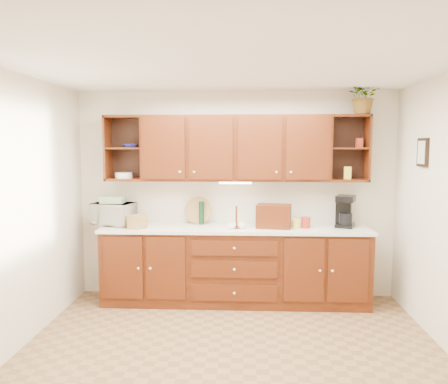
# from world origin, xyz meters

# --- Properties ---
(floor) EXTENTS (4.00, 4.00, 0.00)m
(floor) POSITION_xyz_m (0.00, 0.00, 0.00)
(floor) COLOR olive
(floor) RESTS_ON ground
(ceiling) EXTENTS (4.00, 4.00, 0.00)m
(ceiling) POSITION_xyz_m (0.00, 0.00, 2.60)
(ceiling) COLOR white
(ceiling) RESTS_ON back_wall
(back_wall) EXTENTS (4.00, 0.00, 4.00)m
(back_wall) POSITION_xyz_m (0.00, 1.75, 1.30)
(back_wall) COLOR beige
(back_wall) RESTS_ON floor
(left_wall) EXTENTS (0.00, 3.50, 3.50)m
(left_wall) POSITION_xyz_m (-2.00, 0.00, 1.30)
(left_wall) COLOR beige
(left_wall) RESTS_ON floor
(base_cabinets) EXTENTS (3.20, 0.60, 0.90)m
(base_cabinets) POSITION_xyz_m (0.00, 1.45, 0.45)
(base_cabinets) COLOR #391306
(base_cabinets) RESTS_ON floor
(countertop) EXTENTS (3.24, 0.64, 0.04)m
(countertop) POSITION_xyz_m (0.00, 1.44, 0.92)
(countertop) COLOR silver
(countertop) RESTS_ON base_cabinets
(upper_cabinets) EXTENTS (3.20, 0.33, 0.80)m
(upper_cabinets) POSITION_xyz_m (0.01, 1.59, 1.89)
(upper_cabinets) COLOR #391306
(upper_cabinets) RESTS_ON back_wall
(undercabinet_light) EXTENTS (0.40, 0.05, 0.02)m
(undercabinet_light) POSITION_xyz_m (0.00, 1.53, 1.47)
(undercabinet_light) COLOR white
(undercabinet_light) RESTS_ON upper_cabinets
(framed_picture) EXTENTS (0.03, 0.24, 0.30)m
(framed_picture) POSITION_xyz_m (1.98, 0.90, 1.85)
(framed_picture) COLOR black
(framed_picture) RESTS_ON right_wall
(wicker_basket) EXTENTS (0.31, 0.31, 0.15)m
(wicker_basket) POSITION_xyz_m (-1.17, 1.31, 1.02)
(wicker_basket) COLOR #A97F46
(wicker_basket) RESTS_ON countertop
(microwave) EXTENTS (0.56, 0.44, 0.27)m
(microwave) POSITION_xyz_m (-1.52, 1.52, 1.08)
(microwave) COLOR beige
(microwave) RESTS_ON countertop
(towel_stack) EXTENTS (0.28, 0.21, 0.08)m
(towel_stack) POSITION_xyz_m (-1.52, 1.52, 1.26)
(towel_stack) COLOR #C9CD60
(towel_stack) RESTS_ON microwave
(wine_bottle) EXTENTS (0.08, 0.08, 0.29)m
(wine_bottle) POSITION_xyz_m (-0.42, 1.61, 1.08)
(wine_bottle) COLOR black
(wine_bottle) RESTS_ON countertop
(woven_tray) EXTENTS (0.35, 0.13, 0.34)m
(woven_tray) POSITION_xyz_m (-0.47, 1.65, 0.95)
(woven_tray) COLOR #A97F46
(woven_tray) RESTS_ON countertop
(bread_box) EXTENTS (0.44, 0.32, 0.28)m
(bread_box) POSITION_xyz_m (0.47, 1.41, 1.08)
(bread_box) COLOR #391306
(bread_box) RESTS_ON countertop
(mug_tree) EXTENTS (0.24, 0.24, 0.27)m
(mug_tree) POSITION_xyz_m (0.02, 1.36, 0.98)
(mug_tree) COLOR #391306
(mug_tree) RESTS_ON countertop
(canister_red) EXTENTS (0.12, 0.12, 0.13)m
(canister_red) POSITION_xyz_m (0.85, 1.42, 1.01)
(canister_red) COLOR #A52B18
(canister_red) RESTS_ON countertop
(canister_white) EXTENTS (0.09, 0.09, 0.17)m
(canister_white) POSITION_xyz_m (0.55, 1.45, 1.02)
(canister_white) COLOR white
(canister_white) RESTS_ON countertop
(canister_yellow) EXTENTS (0.12, 0.12, 0.11)m
(canister_yellow) POSITION_xyz_m (0.73, 1.39, 1.00)
(canister_yellow) COLOR yellow
(canister_yellow) RESTS_ON countertop
(coffee_maker) EXTENTS (0.29, 0.33, 0.38)m
(coffee_maker) POSITION_xyz_m (1.33, 1.53, 1.12)
(coffee_maker) COLOR black
(coffee_maker) RESTS_ON countertop
(bowl_stack) EXTENTS (0.24, 0.24, 0.05)m
(bowl_stack) POSITION_xyz_m (-1.31, 1.58, 1.92)
(bowl_stack) COLOR navy
(bowl_stack) RESTS_ON upper_cabinets
(plate_stack) EXTENTS (0.25, 0.25, 0.07)m
(plate_stack) POSITION_xyz_m (-1.40, 1.58, 1.56)
(plate_stack) COLOR white
(plate_stack) RESTS_ON upper_cabinets
(pantry_box_yellow) EXTENTS (0.10, 0.09, 0.15)m
(pantry_box_yellow) POSITION_xyz_m (1.36, 1.56, 1.59)
(pantry_box_yellow) COLOR yellow
(pantry_box_yellow) RESTS_ON upper_cabinets
(pantry_box_red) EXTENTS (0.08, 0.07, 0.11)m
(pantry_box_red) POSITION_xyz_m (1.49, 1.58, 1.96)
(pantry_box_red) COLOR #A52B18
(pantry_box_red) RESTS_ON upper_cabinets
(potted_plant) EXTENTS (0.40, 0.35, 0.43)m
(potted_plant) POSITION_xyz_m (1.52, 1.53, 2.51)
(potted_plant) COLOR #999999
(potted_plant) RESTS_ON upper_cabinets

